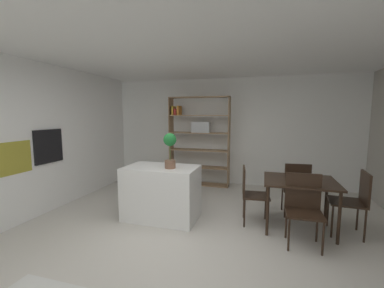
{
  "coord_description": "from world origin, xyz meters",
  "views": [
    {
      "loc": [
        1.07,
        -2.99,
        1.74
      ],
      "look_at": [
        -0.15,
        1.18,
        1.22
      ],
      "focal_mm": 23.16,
      "sensor_mm": 36.0,
      "label": 1
    }
  ],
  "objects_px": {
    "built_in_oven": "(49,146)",
    "dining_chair_window_side": "(355,197)",
    "dining_chair_island_side": "(250,190)",
    "dining_chair_far": "(296,185)",
    "dining_chair_near": "(304,203)",
    "potted_plant_on_island": "(170,147)",
    "dining_table": "(300,185)",
    "open_bookshelf": "(198,136)",
    "kitchen_island": "(162,193)"
  },
  "relations": [
    {
      "from": "dining_table",
      "to": "dining_chair_far",
      "type": "distance_m",
      "value": 0.47
    },
    {
      "from": "dining_chair_window_side",
      "to": "dining_chair_near",
      "type": "height_order",
      "value": "dining_chair_near"
    },
    {
      "from": "open_bookshelf",
      "to": "kitchen_island",
      "type": "bearing_deg",
      "value": -91.85
    },
    {
      "from": "potted_plant_on_island",
      "to": "dining_chair_island_side",
      "type": "bearing_deg",
      "value": 12.8
    },
    {
      "from": "kitchen_island",
      "to": "open_bookshelf",
      "type": "relative_size",
      "value": 0.55
    },
    {
      "from": "built_in_oven",
      "to": "dining_chair_island_side",
      "type": "bearing_deg",
      "value": 7.95
    },
    {
      "from": "kitchen_island",
      "to": "potted_plant_on_island",
      "type": "distance_m",
      "value": 0.81
    },
    {
      "from": "potted_plant_on_island",
      "to": "open_bookshelf",
      "type": "distance_m",
      "value": 2.21
    },
    {
      "from": "kitchen_island",
      "to": "dining_table",
      "type": "height_order",
      "value": "kitchen_island"
    },
    {
      "from": "dining_chair_island_side",
      "to": "open_bookshelf",
      "type": "bearing_deg",
      "value": 29.3
    },
    {
      "from": "dining_chair_near",
      "to": "dining_chair_far",
      "type": "distance_m",
      "value": 0.9
    },
    {
      "from": "kitchen_island",
      "to": "dining_chair_island_side",
      "type": "height_order",
      "value": "dining_chair_island_side"
    },
    {
      "from": "potted_plant_on_island",
      "to": "dining_chair_far",
      "type": "xyz_separation_m",
      "value": [
        1.99,
        0.75,
        -0.67
      ]
    },
    {
      "from": "open_bookshelf",
      "to": "dining_chair_far",
      "type": "relative_size",
      "value": 2.31
    },
    {
      "from": "potted_plant_on_island",
      "to": "dining_table",
      "type": "relative_size",
      "value": 0.55
    },
    {
      "from": "kitchen_island",
      "to": "built_in_oven",
      "type": "bearing_deg",
      "value": -172.72
    },
    {
      "from": "dining_chair_window_side",
      "to": "open_bookshelf",
      "type": "bearing_deg",
      "value": -119.55
    },
    {
      "from": "potted_plant_on_island",
      "to": "dining_chair_island_side",
      "type": "height_order",
      "value": "potted_plant_on_island"
    },
    {
      "from": "kitchen_island",
      "to": "dining_chair_far",
      "type": "bearing_deg",
      "value": 17.57
    },
    {
      "from": "built_in_oven",
      "to": "open_bookshelf",
      "type": "distance_m",
      "value": 3.21
    },
    {
      "from": "open_bookshelf",
      "to": "dining_chair_island_side",
      "type": "distance_m",
      "value": 2.45
    },
    {
      "from": "built_in_oven",
      "to": "dining_chair_window_side",
      "type": "bearing_deg",
      "value": 5.62
    },
    {
      "from": "open_bookshelf",
      "to": "dining_table",
      "type": "height_order",
      "value": "open_bookshelf"
    },
    {
      "from": "dining_chair_near",
      "to": "dining_chair_far",
      "type": "xyz_separation_m",
      "value": [
        0.01,
        0.9,
        -0.01
      ]
    },
    {
      "from": "dining_chair_near",
      "to": "potted_plant_on_island",
      "type": "bearing_deg",
      "value": 174.61
    },
    {
      "from": "dining_chair_window_side",
      "to": "dining_chair_far",
      "type": "distance_m",
      "value": 0.87
    },
    {
      "from": "dining_chair_island_side",
      "to": "built_in_oven",
      "type": "bearing_deg",
      "value": 91.94
    },
    {
      "from": "built_in_oven",
      "to": "open_bookshelf",
      "type": "xyz_separation_m",
      "value": [
        2.11,
        2.41,
        0.02
      ]
    },
    {
      "from": "built_in_oven",
      "to": "kitchen_island",
      "type": "relative_size",
      "value": 0.49
    },
    {
      "from": "potted_plant_on_island",
      "to": "dining_chair_window_side",
      "type": "height_order",
      "value": "potted_plant_on_island"
    },
    {
      "from": "dining_table",
      "to": "dining_chair_window_side",
      "type": "xyz_separation_m",
      "value": [
        0.74,
        -0.01,
        -0.11
      ]
    },
    {
      "from": "dining_chair_far",
      "to": "dining_chair_island_side",
      "type": "distance_m",
      "value": 0.87
    },
    {
      "from": "built_in_oven",
      "to": "dining_chair_island_side",
      "type": "xyz_separation_m",
      "value": [
        3.48,
        0.49,
        -0.64
      ]
    },
    {
      "from": "built_in_oven",
      "to": "dining_table",
      "type": "xyz_separation_m",
      "value": [
        4.21,
        0.5,
        -0.51
      ]
    },
    {
      "from": "built_in_oven",
      "to": "dining_table",
      "type": "relative_size",
      "value": 0.57
    },
    {
      "from": "open_bookshelf",
      "to": "potted_plant_on_island",
      "type": "bearing_deg",
      "value": -87.03
    },
    {
      "from": "kitchen_island",
      "to": "dining_chair_window_side",
      "type": "height_order",
      "value": "dining_chair_window_side"
    },
    {
      "from": "built_in_oven",
      "to": "dining_chair_far",
      "type": "xyz_separation_m",
      "value": [
        4.22,
        0.95,
        -0.64
      ]
    },
    {
      "from": "open_bookshelf",
      "to": "dining_chair_island_side",
      "type": "height_order",
      "value": "open_bookshelf"
    },
    {
      "from": "dining_chair_window_side",
      "to": "dining_chair_far",
      "type": "relative_size",
      "value": 1.0
    },
    {
      "from": "built_in_oven",
      "to": "open_bookshelf",
      "type": "relative_size",
      "value": 0.27
    },
    {
      "from": "dining_table",
      "to": "dining_chair_island_side",
      "type": "distance_m",
      "value": 0.74
    },
    {
      "from": "potted_plant_on_island",
      "to": "dining_chair_near",
      "type": "height_order",
      "value": "potted_plant_on_island"
    },
    {
      "from": "dining_chair_window_side",
      "to": "dining_chair_near",
      "type": "xyz_separation_m",
      "value": [
        -0.74,
        -0.44,
        -0.01
      ]
    },
    {
      "from": "built_in_oven",
      "to": "open_bookshelf",
      "type": "bearing_deg",
      "value": 48.73
    },
    {
      "from": "potted_plant_on_island",
      "to": "dining_chair_island_side",
      "type": "relative_size",
      "value": 0.62
    },
    {
      "from": "potted_plant_on_island",
      "to": "dining_chair_window_side",
      "type": "distance_m",
      "value": 2.81
    },
    {
      "from": "potted_plant_on_island",
      "to": "dining_table",
      "type": "height_order",
      "value": "potted_plant_on_island"
    },
    {
      "from": "open_bookshelf",
      "to": "dining_chair_window_side",
      "type": "distance_m",
      "value": 3.48
    },
    {
      "from": "built_in_oven",
      "to": "dining_chair_near",
      "type": "relative_size",
      "value": 0.63
    }
  ]
}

